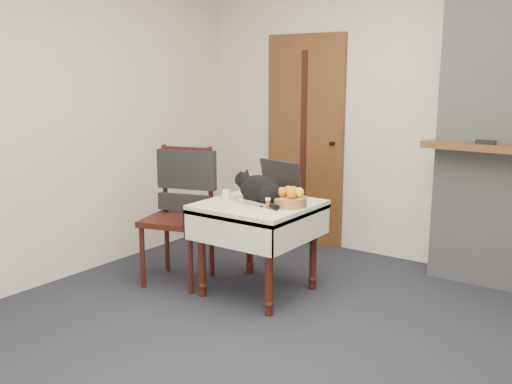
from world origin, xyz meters
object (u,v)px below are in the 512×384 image
Objects in this scene: side_table at (258,218)px; door at (305,141)px; chair at (183,195)px; cat at (260,190)px; fruit_basket at (290,199)px; cream_jar at (226,195)px; pill_bottle at (268,203)px; laptop at (272,191)px.

door is at bearing 107.24° from side_table.
cat is at bearing -11.94° from chair.
side_table is 1.61× the size of cat.
fruit_basket is at bearing 8.22° from side_table.
chair is at bearing -99.87° from door.
pill_bottle is (0.43, -0.07, 0.00)m from cream_jar.
side_table is 0.30m from fruit_basket.
cat is 0.30m from cream_jar.
pill_bottle is 0.18m from fruit_basket.
chair is (-0.25, -1.46, -0.32)m from door.
door is 4.14× the size of cat.
chair is at bearing -169.28° from cat.
side_table is 10.22× the size of pill_bottle.
pill_bottle is (0.16, -0.12, 0.15)m from side_table.
fruit_basket is (0.51, 0.08, 0.02)m from cream_jar.
laptop reaches higher than cream_jar.
fruit_basket is at bearing 9.04° from cream_jar.
chair reaches higher than cream_jar.
fruit_basket is at bearing -9.94° from chair.
pill_bottle is 0.07× the size of chair.
cat is at bearing -71.98° from door.
cat reaches higher than fruit_basket.
cream_jar is at bearing -168.23° from cat.
laptop is at bearing 93.33° from cat.
cream_jar is 0.43m from chair.
door is 4.42× the size of laptop.
pill_bottle reaches higher than side_table.
fruit_basket is (0.22, 0.05, -0.05)m from cat.
pill_bottle is at bearing -68.41° from door.
cat is (0.46, -1.40, -0.20)m from door.
fruit_basket reaches higher than side_table.
fruit_basket is 0.23× the size of chair.
fruit_basket is (0.68, -1.35, -0.24)m from door.
chair is (-0.69, -0.08, 0.10)m from side_table.
chair reaches higher than side_table.
cat is 0.24m from fruit_basket.
cream_jar is 0.43m from pill_bottle.
laptop is 0.75m from chair.
laptop is at bearing -0.95° from chair.
fruit_basket is (0.09, 0.15, 0.02)m from pill_bottle.
cat is (0.03, -0.02, 0.22)m from side_table.
pill_bottle is (0.60, -1.50, -0.26)m from door.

